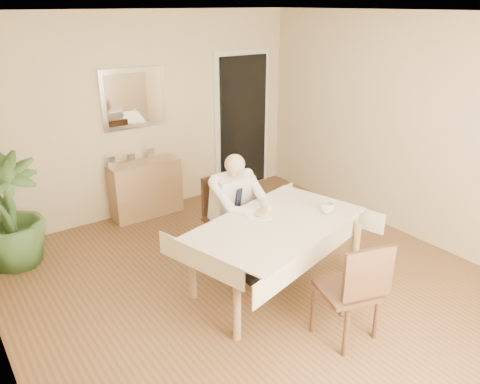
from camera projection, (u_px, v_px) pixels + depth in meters
room at (263, 168)px, 4.18m from camera, size 5.00×5.02×2.60m
doorway at (243, 123)px, 6.98m from camera, size 0.96×0.07×2.10m
mirror at (134, 98)px, 5.88m from camera, size 0.86×0.04×0.76m
dining_table at (277, 231)px, 4.43m from camera, size 1.97×1.45×0.75m
chair_far at (225, 212)px, 5.14m from camera, size 0.47×0.47×0.94m
chair_near at (355, 287)px, 3.80m from camera, size 0.54×0.55×0.92m
seated_man at (240, 208)px, 4.86m from camera, size 0.48×0.72×1.24m
plate at (259, 215)px, 4.52m from camera, size 0.26×0.26×0.02m
food at (260, 213)px, 4.51m from camera, size 0.14×0.14×0.06m
knife at (267, 215)px, 4.49m from camera, size 0.01×0.13×0.01m
fork at (260, 217)px, 4.45m from camera, size 0.01×0.13×0.01m
coffee_mug at (327, 208)px, 4.57m from camera, size 0.15×0.15×0.10m
sideboard at (146, 189)px, 6.21m from camera, size 0.93×0.32×0.75m
photo_frame_left at (112, 162)px, 5.86m from camera, size 0.10×0.02×0.14m
photo_frame_center at (131, 159)px, 5.96m from camera, size 0.10×0.02×0.14m
photo_frame_right at (151, 154)px, 6.17m from camera, size 0.10×0.02×0.14m
potted_palm at (9, 213)px, 4.93m from camera, size 0.81×0.81×1.23m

